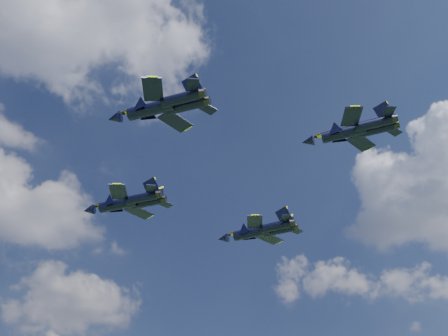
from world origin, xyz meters
TOP-DOWN VIEW (x-y plane):
  - jet_lead at (-8.52, 20.84)m, footprint 15.11×14.83m
  - jet_left at (-11.18, -7.13)m, footprint 14.29×13.96m
  - jet_right at (18.03, 20.87)m, footprint 14.58×15.71m
  - jet_slot at (18.06, -11.15)m, footprint 13.51×13.92m

SIDE VIEW (x-z plane):
  - jet_right at x=18.03m, z-range 50.89..55.01m
  - jet_left at x=-11.18m, z-range 51.19..55.03m
  - jet_lead at x=-8.52m, z-range 51.14..55.21m
  - jet_slot at x=18.06m, z-range 53.16..56.89m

